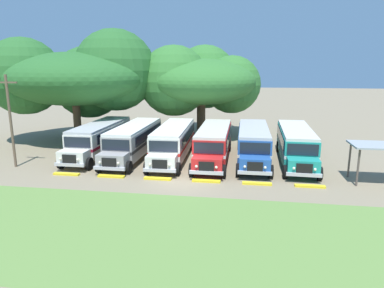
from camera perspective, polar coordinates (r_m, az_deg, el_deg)
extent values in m
plane|color=#84755B|center=(24.70, -1.65, -6.01)|extent=(220.00, 220.00, 0.00)
cube|color=olive|center=(17.52, -6.48, -14.30)|extent=(80.00, 9.97, 0.01)
cube|color=silver|center=(32.93, -14.76, 1.14)|extent=(2.52, 9.21, 2.10)
cube|color=maroon|center=(32.96, -14.75, 0.86)|extent=(2.55, 9.23, 0.24)
cube|color=black|center=(32.62, -12.56, 2.05)|extent=(0.06, 8.00, 0.80)
cube|color=black|center=(33.63, -16.60, 2.14)|extent=(0.06, 8.00, 0.80)
cube|color=#B2B2B7|center=(32.72, -14.88, 3.13)|extent=(2.44, 9.11, 0.22)
cube|color=silver|center=(28.40, -18.92, -2.05)|extent=(2.20, 1.40, 1.05)
cube|color=black|center=(27.76, -19.63, -2.38)|extent=(1.10, 0.10, 0.70)
cube|color=#B7B7BC|center=(27.84, -19.60, -3.25)|extent=(2.40, 0.21, 0.24)
cube|color=black|center=(28.74, -18.46, 0.26)|extent=(2.20, 0.06, 0.84)
cube|color=maroon|center=(37.15, -11.94, 2.42)|extent=(0.90, 0.06, 1.30)
sphere|color=#EAE5C6|center=(27.40, -18.39, -2.48)|extent=(0.20, 0.20, 0.20)
sphere|color=#EAE5C6|center=(28.06, -20.93, -2.33)|extent=(0.20, 0.20, 0.20)
cylinder|color=black|center=(28.09, -16.58, -3.15)|extent=(0.28, 1.00, 1.00)
cylinder|color=black|center=(29.18, -20.85, -2.88)|extent=(0.28, 1.00, 1.00)
cylinder|color=black|center=(35.43, -10.97, 0.40)|extent=(0.28, 1.00, 1.00)
cylinder|color=black|center=(36.30, -14.54, 0.52)|extent=(0.28, 1.00, 1.00)
cube|color=#9E9993|center=(31.32, -9.39, 0.81)|extent=(2.56, 9.22, 2.10)
cube|color=#282828|center=(31.36, -9.38, 0.51)|extent=(2.59, 9.24, 0.24)
cube|color=black|center=(31.13, -7.03, 1.76)|extent=(0.09, 8.00, 0.80)
cube|color=black|center=(31.92, -11.42, 1.87)|extent=(0.09, 8.00, 0.80)
cube|color=silver|center=(31.11, -9.47, 2.91)|extent=(2.48, 9.12, 0.22)
cube|color=#9E9993|center=(26.62, -12.93, -2.64)|extent=(2.21, 1.41, 1.05)
cube|color=black|center=(25.95, -13.54, -3.01)|extent=(1.10, 0.11, 0.70)
cube|color=#B7B7BC|center=(26.03, -13.52, -3.95)|extent=(2.40, 0.22, 0.24)
cube|color=black|center=(26.97, -12.51, -0.17)|extent=(2.20, 0.07, 0.84)
cube|color=#282828|center=(35.67, -7.06, 2.17)|extent=(0.90, 0.07, 1.30)
sphere|color=#EAE5C6|center=(25.65, -12.13, -3.13)|extent=(0.20, 0.20, 0.20)
sphere|color=#EAE5C6|center=(26.18, -15.00, -2.96)|extent=(0.20, 0.20, 0.20)
cylinder|color=black|center=(26.43, -10.37, -3.81)|extent=(0.29, 1.00, 1.00)
cylinder|color=black|center=(27.31, -15.14, -3.51)|extent=(0.29, 1.00, 1.00)
cylinder|color=black|center=(34.01, -5.83, 0.06)|extent=(0.29, 1.00, 1.00)
cylinder|color=black|center=(34.70, -9.66, 0.20)|extent=(0.29, 1.00, 1.00)
cube|color=silver|center=(30.50, -2.99, 0.65)|extent=(2.78, 9.27, 2.10)
cube|color=red|center=(30.53, -2.99, 0.34)|extent=(2.81, 9.29, 0.24)
cube|color=black|center=(30.50, -0.55, 1.62)|extent=(0.28, 8.00, 0.80)
cube|color=black|center=(30.93, -5.22, 1.73)|extent=(0.28, 8.00, 0.80)
cube|color=silver|center=(30.28, -3.01, 2.79)|extent=(2.69, 9.17, 0.22)
cube|color=silver|center=(25.57, -5.02, -2.99)|extent=(2.24, 1.47, 1.05)
cube|color=black|center=(24.87, -5.37, -3.39)|extent=(1.10, 0.13, 0.70)
cube|color=#B7B7BC|center=(24.96, -5.37, -4.37)|extent=(2.40, 0.27, 0.24)
cube|color=black|center=(25.95, -4.76, -0.41)|extent=(2.20, 0.13, 0.84)
cube|color=red|center=(34.99, -1.69, 2.06)|extent=(0.90, 0.09, 1.30)
sphere|color=#EAE5C6|center=(24.69, -3.81, -3.49)|extent=(0.20, 0.20, 0.20)
sphere|color=#EAE5C6|center=(24.98, -6.97, -3.36)|extent=(0.20, 0.20, 0.20)
cylinder|color=black|center=(25.60, -2.31, -4.16)|extent=(0.31, 1.01, 1.00)
cylinder|color=black|center=(26.08, -7.54, -3.94)|extent=(0.31, 1.01, 1.00)
cylinder|color=black|center=(33.45, -0.06, -0.09)|extent=(0.31, 1.01, 1.00)
cylinder|color=black|center=(33.82, -4.10, 0.02)|extent=(0.31, 1.01, 1.00)
cube|color=red|center=(29.96, 3.68, 0.42)|extent=(2.50, 9.20, 2.10)
cube|color=white|center=(30.00, 3.68, 0.10)|extent=(2.53, 9.22, 0.24)
cube|color=black|center=(30.07, 6.16, 1.39)|extent=(0.04, 8.00, 0.80)
cube|color=black|center=(30.28, 1.35, 1.54)|extent=(0.04, 8.00, 0.80)
cube|color=beige|center=(29.73, 3.71, 2.60)|extent=(2.42, 9.10, 0.22)
cube|color=red|center=(24.97, 2.58, -3.34)|extent=(2.20, 1.40, 1.05)
cube|color=black|center=(24.26, 2.39, -3.76)|extent=(1.10, 0.10, 0.70)
cube|color=#B7B7BC|center=(24.35, 2.37, -4.76)|extent=(2.40, 0.20, 0.24)
cube|color=black|center=(25.36, 2.77, -0.70)|extent=(2.20, 0.06, 0.84)
cube|color=white|center=(34.49, 4.36, 1.87)|extent=(0.90, 0.06, 1.30)
sphere|color=#EAE5C6|center=(24.15, 4.03, -3.86)|extent=(0.20, 0.20, 0.20)
sphere|color=#EAE5C6|center=(24.29, 0.73, -3.73)|extent=(0.20, 0.20, 0.20)
cylinder|color=black|center=(25.13, 5.32, -4.53)|extent=(0.28, 1.00, 1.00)
cylinder|color=black|center=(25.37, -0.11, -4.31)|extent=(0.28, 1.00, 1.00)
cylinder|color=black|center=(33.04, 6.19, -0.33)|extent=(0.28, 1.00, 1.00)
cylinder|color=black|center=(33.22, 2.05, -0.19)|extent=(0.28, 1.00, 1.00)
cube|color=#23519E|center=(30.32, 10.10, 0.39)|extent=(2.52, 9.20, 2.10)
cube|color=silver|center=(30.35, 10.09, 0.08)|extent=(2.55, 9.22, 0.24)
cube|color=black|center=(30.57, 12.50, 1.34)|extent=(0.05, 8.00, 0.80)
cube|color=black|center=(30.50, 7.74, 1.50)|extent=(0.05, 8.00, 0.80)
cube|color=#B2B2B7|center=(30.09, 10.19, 2.55)|extent=(2.44, 9.10, 0.22)
cube|color=#23519E|center=(25.30, 10.32, -3.32)|extent=(2.20, 1.40, 1.05)
cube|color=black|center=(24.59, 10.36, -3.74)|extent=(1.10, 0.10, 0.70)
cube|color=#B7B7BC|center=(24.67, 10.32, -4.73)|extent=(2.40, 0.20, 0.24)
cube|color=black|center=(25.69, 10.37, -0.72)|extent=(2.20, 0.06, 0.84)
cube|color=silver|center=(34.86, 9.93, 1.83)|extent=(0.90, 0.06, 1.30)
sphere|color=#EAE5C6|center=(24.57, 12.00, -3.83)|extent=(0.20, 0.20, 0.20)
sphere|color=#EAE5C6|center=(24.52, 8.73, -3.72)|extent=(0.20, 0.20, 0.20)
cylinder|color=black|center=(25.62, 12.95, -4.47)|extent=(0.28, 1.00, 1.00)
cylinder|color=black|center=(25.53, 7.56, -4.31)|extent=(0.28, 1.00, 1.00)
cylinder|color=black|center=(33.52, 11.97, -0.34)|extent=(0.28, 1.00, 1.00)
cylinder|color=black|center=(33.46, 7.87, -0.21)|extent=(0.28, 1.00, 1.00)
cube|color=teal|center=(30.70, 16.71, 0.20)|extent=(2.76, 9.27, 2.10)
cube|color=white|center=(30.73, 16.69, -0.11)|extent=(2.79, 9.29, 0.24)
cube|color=black|center=(31.06, 19.04, 1.12)|extent=(0.27, 8.00, 0.80)
cube|color=black|center=(30.77, 14.37, 1.32)|extent=(0.27, 8.00, 0.80)
cube|color=beige|center=(30.48, 16.85, 2.32)|extent=(2.68, 9.17, 0.22)
cube|color=teal|center=(25.72, 17.87, -3.48)|extent=(2.24, 1.46, 1.05)
cube|color=black|center=(25.01, 18.08, -3.90)|extent=(1.10, 0.13, 0.70)
cube|color=#B7B7BC|center=(25.09, 18.02, -4.86)|extent=(2.40, 0.27, 0.24)
cube|color=black|center=(26.11, 17.84, -0.91)|extent=(2.20, 0.12, 0.84)
cube|color=white|center=(35.22, 15.92, 1.64)|extent=(0.90, 0.09, 1.30)
sphere|color=#EAE5C6|center=(25.07, 19.68, -3.98)|extent=(0.20, 0.20, 0.20)
sphere|color=#EAE5C6|center=(24.87, 16.49, -3.88)|extent=(0.20, 0.20, 0.20)
cylinder|color=black|center=(26.15, 20.37, -4.61)|extent=(0.31, 1.01, 1.00)
cylinder|color=black|center=(25.82, 15.11, -4.45)|extent=(0.31, 1.01, 1.00)
cylinder|color=black|center=(33.98, 18.08, -0.53)|extent=(0.31, 1.01, 1.00)
cylinder|color=black|center=(33.73, 14.05, -0.37)|extent=(0.31, 1.01, 1.00)
cube|color=yellow|center=(27.47, -20.03, -4.69)|extent=(2.00, 0.36, 0.15)
cube|color=yellow|center=(25.99, -13.21, -5.21)|extent=(2.00, 0.36, 0.15)
cube|color=yellow|center=(24.93, -5.68, -5.71)|extent=(2.00, 0.36, 0.15)
cube|color=yellow|center=(24.33, 2.38, -6.13)|extent=(2.00, 0.36, 0.15)
cube|color=yellow|center=(24.22, 10.68, -6.43)|extent=(2.00, 0.36, 0.15)
cube|color=yellow|center=(24.62, 18.90, -6.61)|extent=(2.00, 0.36, 0.15)
cylinder|color=brown|center=(39.55, 1.51, 4.36)|extent=(0.98, 0.98, 4.32)
ellipsoid|color=#33702D|center=(39.16, 1.54, 10.25)|extent=(12.15, 12.13, 5.08)
sphere|color=#33702D|center=(40.32, 6.60, 9.73)|extent=(6.57, 6.57, 6.57)
sphere|color=#33702D|center=(38.75, -2.98, 10.38)|extent=(7.76, 7.76, 7.76)
sphere|color=#33702D|center=(42.63, 2.15, 11.02)|extent=(7.63, 7.63, 7.63)
cylinder|color=brown|center=(39.19, -18.44, 3.82)|extent=(0.80, 0.80, 4.57)
ellipsoid|color=#286028|center=(38.80, -18.90, 10.17)|extent=(14.91, 13.31, 5.50)
sphere|color=#286028|center=(38.69, -12.56, 11.81)|extent=(8.69, 8.69, 8.69)
sphere|color=#286028|center=(39.95, -25.97, 10.04)|extent=(7.84, 7.84, 7.84)
sphere|color=#286028|center=(41.93, -16.65, 9.73)|extent=(8.13, 8.13, 8.13)
cylinder|color=brown|center=(30.63, -27.76, 3.25)|extent=(0.20, 0.20, 7.32)
cube|color=brown|center=(30.35, -28.37, 8.95)|extent=(1.80, 0.12, 0.12)
cylinder|color=brown|center=(25.72, 25.75, -3.52)|extent=(0.14, 0.14, 2.60)
cylinder|color=brown|center=(27.57, 24.58, -2.37)|extent=(0.14, 0.14, 2.60)
cube|color=#9EA3A8|center=(26.81, 28.49, -0.18)|extent=(3.60, 2.60, 0.12)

